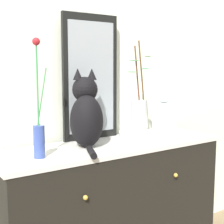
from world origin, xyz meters
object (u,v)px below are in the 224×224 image
(mirror_leaning, at_px, (91,78))
(cat_sitting, at_px, (86,114))
(bowl_porcelain, at_px, (139,136))
(vase_glass_clear, at_px, (139,113))
(sideboard, at_px, (112,212))
(vase_slim_green, at_px, (39,130))
(jar_lidded_porcelain, at_px, (164,114))

(mirror_leaning, height_order, cat_sitting, mirror_leaning)
(bowl_porcelain, height_order, vase_glass_clear, vase_glass_clear)
(sideboard, distance_m, vase_glass_clear, 0.60)
(sideboard, relative_size, vase_slim_green, 2.36)
(cat_sitting, relative_size, vase_slim_green, 0.75)
(bowl_porcelain, bearing_deg, cat_sitting, 176.34)
(vase_glass_clear, height_order, jar_lidded_porcelain, vase_glass_clear)
(sideboard, xyz_separation_m, jar_lidded_porcelain, (0.44, 0.06, 0.53))
(sideboard, bearing_deg, vase_glass_clear, -0.91)
(mirror_leaning, relative_size, jar_lidded_porcelain, 2.58)
(mirror_leaning, relative_size, cat_sitting, 1.74)
(sideboard, relative_size, bowl_porcelain, 5.68)
(jar_lidded_porcelain, bearing_deg, bowl_porcelain, -167.26)
(bowl_porcelain, bearing_deg, jar_lidded_porcelain, 12.74)
(vase_slim_green, relative_size, bowl_porcelain, 2.41)
(sideboard, distance_m, mirror_leaning, 0.80)
(vase_slim_green, distance_m, jar_lidded_porcelain, 0.90)
(mirror_leaning, distance_m, vase_glass_clear, 0.35)
(vase_slim_green, xyz_separation_m, vase_glass_clear, (0.64, 0.05, 0.03))
(cat_sitting, height_order, bowl_porcelain, cat_sitting)
(bowl_porcelain, height_order, jar_lidded_porcelain, jar_lidded_porcelain)
(cat_sitting, xyz_separation_m, vase_glass_clear, (0.34, -0.02, -0.02))
(cat_sitting, bearing_deg, vase_slim_green, -166.00)
(bowl_porcelain, relative_size, jar_lidded_porcelain, 0.82)
(sideboard, bearing_deg, vase_slim_green, -173.19)
(mirror_leaning, distance_m, jar_lidded_porcelain, 0.54)
(vase_slim_green, bearing_deg, bowl_porcelain, 4.68)
(mirror_leaning, height_order, bowl_porcelain, mirror_leaning)
(jar_lidded_porcelain, bearing_deg, vase_slim_green, -173.01)
(cat_sitting, height_order, vase_glass_clear, vase_glass_clear)
(jar_lidded_porcelain, bearing_deg, mirror_leaning, 164.64)
(bowl_porcelain, bearing_deg, sideboard, 179.56)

